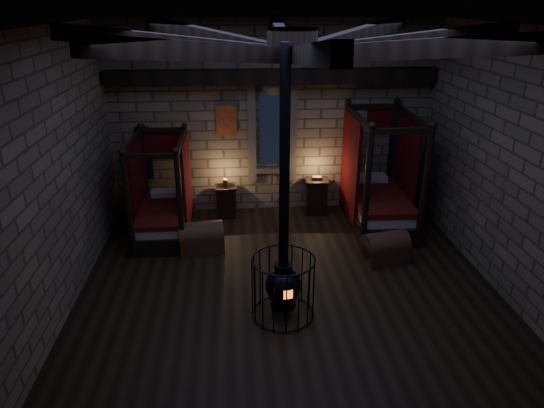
{
  "coord_description": "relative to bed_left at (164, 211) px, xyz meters",
  "views": [
    {
      "loc": [
        -0.84,
        -6.97,
        4.53
      ],
      "look_at": [
        -0.23,
        0.6,
        1.32
      ],
      "focal_mm": 32.0,
      "sensor_mm": 36.0,
      "label": 1
    }
  ],
  "objects": [
    {
      "name": "room",
      "position": [
        2.34,
        -2.24,
        3.24
      ],
      "size": [
        7.02,
        7.02,
        4.29
      ],
      "color": "black",
      "rests_on": "ground"
    },
    {
      "name": "bed_left",
      "position": [
        0.0,
        0.0,
        0.0
      ],
      "size": [
        1.04,
        1.96,
        2.04
      ],
      "rotation": [
        0.0,
        0.0,
        0.0
      ],
      "color": "black",
      "rests_on": "ground"
    },
    {
      "name": "bed_right",
      "position": [
        4.53,
        0.15,
        0.09
      ],
      "size": [
        1.28,
        2.35,
        2.42
      ],
      "rotation": [
        0.0,
        0.0,
        -0.03
      ],
      "color": "black",
      "rests_on": "ground"
    },
    {
      "name": "trunk_left",
      "position": [
        0.8,
        -0.85,
        -0.23
      ],
      "size": [
        0.9,
        0.64,
        0.62
      ],
      "rotation": [
        0.0,
        0.0,
        0.13
      ],
      "color": "brown",
      "rests_on": "ground"
    },
    {
      "name": "trunk_right",
      "position": [
        4.24,
        -1.52,
        -0.24
      ],
      "size": [
        0.89,
        0.66,
        0.59
      ],
      "rotation": [
        0.0,
        0.0,
        0.2
      ],
      "color": "brown",
      "rests_on": "ground"
    },
    {
      "name": "nightstand_left",
      "position": [
        1.27,
        0.75,
        -0.13
      ],
      "size": [
        0.49,
        0.47,
        0.89
      ],
      "rotation": [
        0.0,
        0.0,
        0.07
      ],
      "color": "black",
      "rests_on": "ground"
    },
    {
      "name": "nightstand_right",
      "position": [
        3.32,
        0.79,
        -0.09
      ],
      "size": [
        0.54,
        0.52,
        0.88
      ],
      "rotation": [
        0.0,
        0.0,
        -0.09
      ],
      "color": "black",
      "rests_on": "ground"
    },
    {
      "name": "stove",
      "position": [
        2.17,
        -3.06,
        0.1
      ],
      "size": [
        0.97,
        0.97,
        4.05
      ],
      "rotation": [
        0.0,
        0.0,
        0.18
      ],
      "color": "black",
      "rests_on": "ground"
    }
  ]
}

